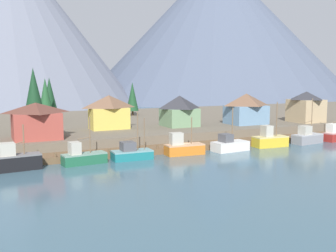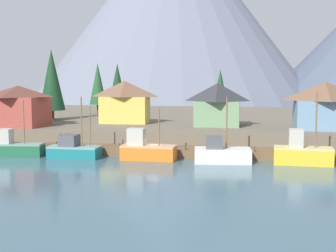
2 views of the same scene
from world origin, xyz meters
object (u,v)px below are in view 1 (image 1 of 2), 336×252
fishing_boat_green (83,157)px  house_green (179,111)px  fishing_boat_grey (307,137)px  conifer_back_left (45,96)px  fishing_boat_teal (131,153)px  house_blue (246,108)px  house_red (36,120)px  conifer_near_right (50,96)px  conifer_near_left (132,97)px  fishing_boat_red (336,135)px  fishing_boat_yellow (270,140)px  fishing_boat_white (230,145)px  fishing_boat_black (15,160)px  house_tan (306,106)px  conifer_mid_left (34,95)px  fishing_boat_orange (183,147)px  house_yellow (109,112)px

fishing_boat_green → house_green: bearing=27.6°
fishing_boat_grey → conifer_back_left: 54.69m
fishing_boat_teal → house_blue: bearing=24.4°
fishing_boat_teal → house_green: size_ratio=1.08×
house_red → conifer_near_right: bearing=77.3°
fishing_boat_grey → conifer_near_left: size_ratio=0.98×
conifer_back_left → house_blue: bearing=-27.9°
house_blue → conifer_back_left: (-38.25, 20.30, 2.50)m
fishing_boat_red → fishing_boat_yellow: bearing=169.7°
fishing_boat_teal → house_red: 16.94m
fishing_boat_white → conifer_near_right: 47.38m
house_green → conifer_back_left: conifer_back_left is taller
fishing_boat_white → house_blue: bearing=40.2°
fishing_boat_black → house_tan: (61.56, 10.69, 4.59)m
fishing_boat_green → conifer_near_right: bearing=81.1°
fishing_boat_black → conifer_mid_left: 22.76m
fishing_boat_black → conifer_near_right: conifer_near_right is taller
fishing_boat_green → fishing_boat_red: 49.82m
conifer_near_right → fishing_boat_yellow: bearing=-51.8°
fishing_boat_black → conifer_back_left: size_ratio=0.66×
fishing_boat_yellow → fishing_boat_green: bearing=-176.6°
house_red → fishing_boat_white: bearing=-20.5°
fishing_boat_grey → conifer_near_left: conifer_near_left is taller
fishing_boat_teal → house_red: (-12.29, 10.77, 4.48)m
house_blue → conifer_back_left: bearing=152.1°
fishing_boat_orange → conifer_mid_left: bearing=137.5°
fishing_boat_yellow → house_blue: (4.45, 13.22, 4.54)m
fishing_boat_orange → fishing_boat_white: bearing=0.6°
fishing_boat_grey → conifer_mid_left: size_ratio=0.73×
house_yellow → fishing_boat_orange: bearing=-68.1°
conifer_mid_left → house_green: bearing=-10.3°
fishing_boat_teal → house_red: house_red is taller
fishing_boat_green → house_blue: size_ratio=0.83×
fishing_boat_teal → fishing_boat_white: (17.48, -0.38, 0.03)m
fishing_boat_teal → conifer_mid_left: size_ratio=0.62×
house_green → house_yellow: 14.38m
fishing_boat_grey → conifer_near_right: conifer_near_right is taller
house_green → conifer_back_left: (-23.67, 17.68, 2.63)m
conifer_near_left → house_green: bearing=-88.2°
house_tan → conifer_near_right: bearing=149.6°
house_red → fishing_boat_yellow: bearing=-15.7°
fishing_boat_teal → fishing_boat_orange: (8.85, 0.02, 0.17)m
conifer_near_left → conifer_mid_left: 33.65m
fishing_boat_grey → house_tan: bearing=39.3°
fishing_boat_white → fishing_boat_yellow: bearing=-3.4°
conifer_back_left → fishing_boat_white: bearing=-53.5°
fishing_boat_white → conifer_back_left: bearing=121.0°
fishing_boat_black → fishing_boat_yellow: fishing_boat_yellow is taller
house_green → fishing_boat_black: bearing=-154.1°
fishing_boat_white → house_yellow: bearing=125.9°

